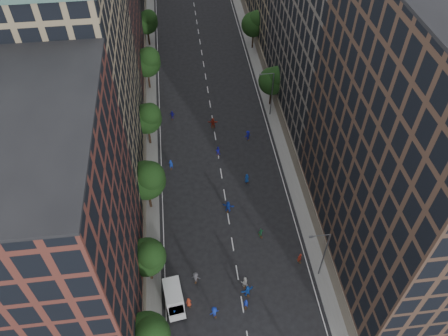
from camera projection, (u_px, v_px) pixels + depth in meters
name	position (u px, v px, depth m)	size (l,w,h in m)	color
ground	(215.00, 138.00, 75.73)	(240.00, 240.00, 0.00)	black
sidewalk_left	(146.00, 115.00, 79.80)	(4.00, 105.00, 0.15)	slate
sidewalk_right	(275.00, 105.00, 81.81)	(4.00, 105.00, 0.15)	slate
bldg_left_a	(55.00, 238.00, 43.45)	(14.00, 22.00, 30.00)	#572821
bldg_left_b	(77.00, 81.00, 58.40)	(14.00, 26.00, 34.00)	#867657
bldg_left_c	(95.00, 19.00, 76.29)	(14.00, 20.00, 28.00)	#572821
bldg_right_a	(412.00, 156.00, 47.19)	(14.00, 30.00, 36.00)	#463125
bldg_right_b	(332.00, 33.00, 68.09)	(14.00, 28.00, 33.00)	#5C544C
tree_left_0	(148.00, 336.00, 45.79)	(5.20, 5.20, 8.83)	black
tree_left_1	(148.00, 256.00, 52.92)	(4.80, 4.80, 8.21)	black
tree_left_2	(147.00, 179.00, 60.52)	(5.60, 5.60, 9.45)	black
tree_left_3	(147.00, 117.00, 70.49)	(5.00, 5.00, 8.58)	black
tree_left_4	(147.00, 61.00, 81.21)	(5.40, 5.40, 9.08)	black
tree_left_5	(147.00, 21.00, 92.46)	(4.80, 4.80, 8.33)	black
tree_right_a	(274.00, 80.00, 77.97)	(5.00, 5.00, 8.39)	black
tree_right_b	(255.00, 23.00, 91.40)	(5.20, 5.20, 8.83)	black
streetlamp_near	(323.00, 253.00, 53.72)	(2.64, 0.22, 9.06)	#595B60
streetlamp_far	(271.00, 92.00, 76.27)	(2.64, 0.22, 9.06)	#595B60
cargo_van	(174.00, 298.00, 53.69)	(2.84, 5.03, 2.55)	silver
skater_1	(246.00, 304.00, 53.75)	(0.60, 0.39, 1.64)	#122698
skater_3	(214.00, 312.00, 52.89)	(1.18, 0.68, 1.83)	#122A98
skater_4	(175.00, 315.00, 52.67)	(1.07, 0.45, 1.83)	#133DA1
skater_5	(248.00, 291.00, 54.79)	(1.74, 0.55, 1.87)	#1546AB
skater_6	(189.00, 302.00, 53.90)	(0.76, 0.50, 1.56)	#A2321B
skater_7	(300.00, 258.00, 58.18)	(0.62, 0.41, 1.71)	maroon
skater_8	(244.00, 282.00, 55.61)	(0.93, 0.72, 1.91)	beige
skater_9	(196.00, 278.00, 56.13)	(1.15, 0.66, 1.78)	#46454A
skater_10	(261.00, 233.00, 61.00)	(0.97, 0.40, 1.65)	#1D6137
skater_11	(228.00, 207.00, 64.01)	(1.80, 0.57, 1.94)	#13319D
skater_12	(247.00, 178.00, 68.06)	(0.81, 0.53, 1.65)	#1443A4
skater_13	(171.00, 164.00, 70.05)	(0.66, 0.43, 1.80)	#1536AA
skater_14	(218.00, 151.00, 72.36)	(0.78, 0.61, 1.61)	#1715B1
skater_15	(248.00, 135.00, 74.84)	(1.15, 0.66, 1.78)	#121596
skater_16	(172.00, 115.00, 78.67)	(0.98, 0.41, 1.67)	#15118E
skater_17	(213.00, 123.00, 76.95)	(1.79, 0.57, 1.93)	#A0291A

